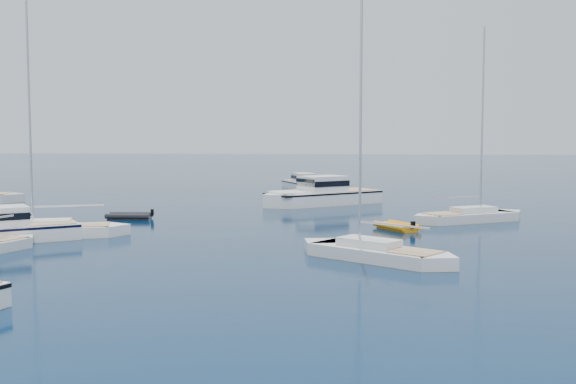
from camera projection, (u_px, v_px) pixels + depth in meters
name	position (u px, v px, depth m)	size (l,w,h in m)	color
ground	(124.00, 323.00, 22.55)	(400.00, 400.00, 0.00)	#072548
motor_cruiser_distant	(320.00, 205.00, 60.99)	(3.78, 12.37, 3.25)	white
motor_cruiser_horizon	(304.00, 189.00, 78.47)	(2.70, 8.84, 2.32)	silver
sailboat_mid_r	(375.00, 260.00, 34.00)	(2.46, 9.47, 13.92)	silver
sailboat_mid_l	(51.00, 237.00, 41.68)	(2.57, 9.89, 14.54)	white
sailboat_centre	(469.00, 222.00, 49.03)	(2.53, 9.71, 14.28)	silver
tender_yellow	(397.00, 230.00, 44.74)	(1.87, 3.36, 0.95)	orange
tender_grey_far	(129.00, 219.00, 50.41)	(1.88, 3.39, 0.95)	black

